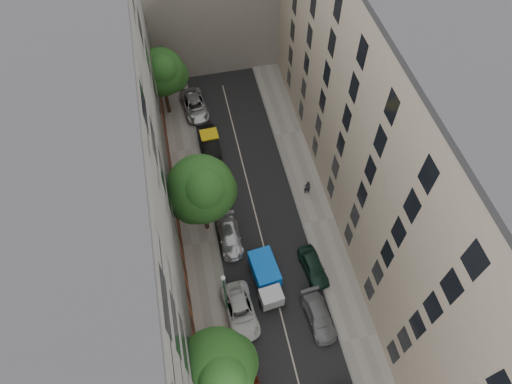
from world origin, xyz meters
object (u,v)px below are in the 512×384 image
object	(u,v)px
car_left_2	(240,311)
pedestrian	(307,187)
tarp_truck	(266,278)
tree_mid	(202,191)
car_left_6	(195,105)
car_right_1	(319,316)
tree_near	(218,370)
tree_far	(162,74)
car_left_3	(230,237)
car_left_5	(210,142)
car_right_2	(313,267)
lamp_post	(225,292)
car_left_4	(219,186)

from	to	relation	value
car_left_2	pedestrian	distance (m)	13.37
tarp_truck	car_left_2	bearing A→B (deg)	-146.62
tarp_truck	tree_mid	world-z (taller)	tree_mid
car_left_6	pedestrian	world-z (taller)	pedestrian
car_right_1	tree_mid	size ratio (longest dim) A/B	0.50
pedestrian	tree_mid	bearing A→B (deg)	15.70
car_left_2	tree_near	xyz separation A→B (m)	(-2.35, -5.33, 5.13)
car_left_6	car_right_1	distance (m)	26.14
tree_far	car_left_3	bearing A→B (deg)	-78.29
tarp_truck	car_left_2	distance (m)	3.42
car_left_5	car_left_6	world-z (taller)	car_left_5
car_left_3	tree_far	xyz separation A→B (m)	(-3.50, 16.92, 4.80)
car_right_2	lamp_post	distance (m)	8.85
car_left_3	tree_near	xyz separation A→B (m)	(-2.76, -12.22, 5.16)
car_right_1	lamp_post	world-z (taller)	lamp_post
pedestrian	car_right_2	bearing A→B (deg)	82.92
car_right_2	lamp_post	size ratio (longest dim) A/B	0.60
car_right_2	car_left_4	bearing A→B (deg)	116.46
car_left_2	car_right_2	bearing A→B (deg)	16.40
car_left_2	car_left_5	bearing A→B (deg)	85.01
car_left_5	car_right_1	size ratio (longest dim) A/B	1.00
tree_mid	car_left_4	bearing A→B (deg)	67.03
car_left_4	car_left_5	world-z (taller)	car_left_5
car_right_2	tree_far	world-z (taller)	tree_far
car_left_2	car_right_1	size ratio (longest dim) A/B	1.11
car_left_3	lamp_post	size ratio (longest dim) A/B	0.68
car_left_2	tree_near	distance (m)	7.77
tree_near	lamp_post	xyz separation A→B (m)	(1.36, 5.72, -1.53)
tree_near	pedestrian	xyz separation A→B (m)	(10.82, 15.67, -4.80)
car_left_3	tree_near	size ratio (longest dim) A/B	0.54
car_left_4	tree_far	xyz separation A→B (m)	(-3.50, 11.32, 4.76)
car_left_5	car_left_4	bearing A→B (deg)	-92.07
tree_mid	car_left_6	bearing A→B (deg)	86.59
lamp_post	pedestrian	distance (m)	14.11
car_left_5	car_left_6	bearing A→B (deg)	96.15
car_left_5	car_right_2	world-z (taller)	car_left_5
car_left_4	tree_mid	xyz separation A→B (m)	(-1.70, -4.02, 5.30)
car_left_3	car_right_2	world-z (taller)	car_right_2
tree_near	car_left_6	bearing A→B (deg)	86.13
car_right_2	car_right_1	bearing A→B (deg)	-106.94
tree_mid	lamp_post	xyz separation A→B (m)	(0.30, -8.08, -1.71)
car_left_6	tree_mid	size ratio (longest dim) A/B	0.59
car_left_6	car_right_1	xyz separation A→B (m)	(6.40, -25.34, -0.08)
car_right_2	pedestrian	bearing A→B (deg)	71.88
car_left_4	tree_far	distance (m)	12.77
tarp_truck	tree_near	distance (m)	10.10
car_left_2	car_right_1	xyz separation A→B (m)	(6.01, -1.71, -0.04)
lamp_post	car_left_2	bearing A→B (deg)	-21.61
car_left_2	car_left_4	xyz separation A→B (m)	(0.41, 12.49, 0.01)
tarp_truck	lamp_post	bearing A→B (deg)	-160.09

